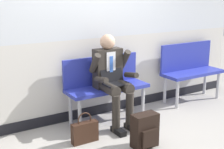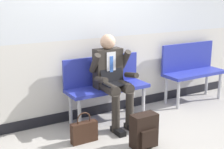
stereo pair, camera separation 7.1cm
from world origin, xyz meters
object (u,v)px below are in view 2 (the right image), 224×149
Objects in this scene: person_seated at (112,77)px; handbag at (84,131)px; bench_with_person at (105,82)px; bench_empty at (191,67)px; backpack at (144,131)px.

person_seated is 0.87m from handbag.
bench_empty is (1.69, 0.00, 0.02)m from bench_with_person.
bench_with_person is 1.08× the size of bench_empty.
backpack is at bearing -91.74° from bench_with_person.
person_seated reaches higher than bench_with_person.
bench_with_person is 1.69m from bench_empty.
bench_with_person is 0.95× the size of person_seated.
backpack is at bearing -40.30° from handbag.
backpack reaches higher than handbag.
bench_empty is 1.71m from person_seated.
handbag is at bearing -152.04° from person_seated.
handbag is (-0.57, 0.48, -0.06)m from backpack.
bench_with_person is at bearing -179.84° from bench_empty.
bench_with_person is at bearing 90.00° from person_seated.
backpack is at bearing -92.17° from person_seated.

